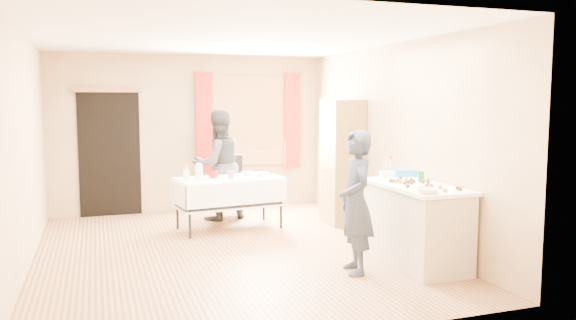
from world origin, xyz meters
name	(u,v)px	position (x,y,z in m)	size (l,w,h in m)	color
floor	(228,252)	(0.00, 0.00, -0.01)	(4.50, 5.50, 0.02)	#9E7047
ceiling	(226,36)	(0.00, 0.00, 2.61)	(4.50, 5.50, 0.02)	white
wall_back	(190,133)	(0.00, 2.76, 1.30)	(4.50, 0.02, 2.60)	tan
wall_front	(309,175)	(0.00, -2.76, 1.30)	(4.50, 0.02, 2.60)	tan
wall_left	(22,152)	(-2.26, 0.00, 1.30)	(0.02, 5.50, 2.60)	tan
wall_right	(392,142)	(2.26, 0.00, 1.30)	(0.02, 5.50, 2.60)	tan
window_frame	(249,121)	(1.00, 2.72, 1.50)	(1.32, 0.06, 1.52)	olive
window_pane	(249,121)	(1.00, 2.71, 1.50)	(1.20, 0.02, 1.40)	white
curtain_left	(204,121)	(0.22, 2.67, 1.50)	(0.28, 0.06, 1.65)	#AB2319
curtain_right	(292,120)	(1.78, 2.67, 1.50)	(0.28, 0.06, 1.65)	#AB2319
doorway	(110,154)	(-1.30, 2.73, 1.00)	(0.95, 0.04, 2.00)	black
door_lintel	(108,90)	(-1.30, 2.70, 2.02)	(1.05, 0.06, 0.08)	olive
cabinet	(342,162)	(1.99, 0.99, 0.93)	(0.50, 0.60, 1.86)	olive
counter	(415,224)	(1.89, -1.21, 0.45)	(0.69, 1.46, 0.91)	#BEB198
party_table	(229,198)	(0.29, 1.17, 0.45)	(1.61, 0.97, 0.75)	black
chair	(231,198)	(0.52, 2.08, 0.29)	(0.47, 0.47, 0.97)	black
girl	(356,202)	(1.10, -1.30, 0.77)	(0.45, 0.61, 1.54)	#212A3E
woman	(218,165)	(0.28, 1.86, 0.86)	(0.95, 0.81, 1.71)	black
soda_can	(421,177)	(2.06, -1.05, 0.97)	(0.07, 0.07, 0.12)	#04922B
mixing_bowl	(427,191)	(1.67, -1.77, 0.94)	(0.27, 0.27, 0.05)	white
foam_block	(387,174)	(1.86, -0.60, 0.95)	(0.15, 0.10, 0.08)	white
blue_basket	(404,173)	(2.13, -0.54, 0.95)	(0.30, 0.20, 0.08)	#2080CC
pitcher	(199,173)	(-0.17, 1.01, 0.86)	(0.11, 0.11, 0.22)	silver
cup_red	(213,174)	(0.06, 1.18, 0.80)	(0.18, 0.18, 0.11)	red
cup_rainbow	(231,175)	(0.29, 1.03, 0.80)	(0.12, 0.12, 0.11)	red
small_bowl	(247,173)	(0.60, 1.32, 0.78)	(0.18, 0.18, 0.05)	white
pastry_tray	(265,176)	(0.81, 1.09, 0.76)	(0.28, 0.20, 0.02)	white
bottle	(187,172)	(-0.30, 1.28, 0.84)	(0.10, 0.10, 0.18)	white
cake_balls	(419,184)	(1.89, -1.28, 0.93)	(0.48, 1.05, 0.04)	#3F2314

